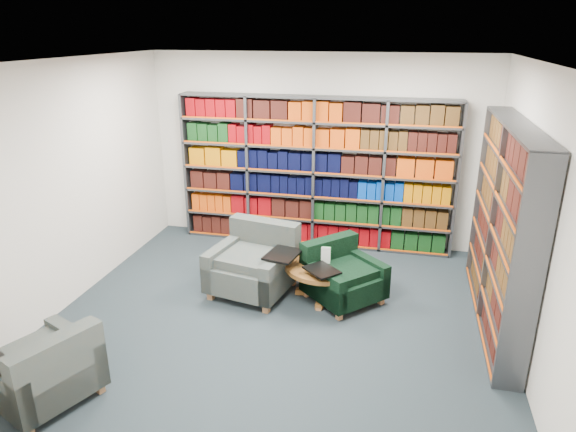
% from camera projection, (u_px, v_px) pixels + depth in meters
% --- Properties ---
extents(room_shell, '(5.02, 5.02, 2.82)m').
position_uv_depth(room_shell, '(275.00, 204.00, 5.28)').
color(room_shell, black).
rests_on(room_shell, ground).
extents(bookshelf_back, '(4.00, 0.28, 2.20)m').
position_uv_depth(bookshelf_back, '(315.00, 173.00, 7.53)').
color(bookshelf_back, '#47494F').
rests_on(bookshelf_back, ground).
extents(bookshelf_right, '(0.28, 2.50, 2.20)m').
position_uv_depth(bookshelf_right, '(503.00, 229.00, 5.44)').
color(bookshelf_right, '#47494F').
rests_on(bookshelf_right, ground).
extents(chair_teal_left, '(1.17, 1.08, 0.83)m').
position_uv_depth(chair_teal_left, '(256.00, 264.00, 6.38)').
color(chair_teal_left, '#052033').
rests_on(chair_teal_left, ground).
extents(chair_green_right, '(1.10, 1.10, 0.71)m').
position_uv_depth(chair_green_right, '(340.00, 276.00, 6.19)').
color(chair_green_right, black).
rests_on(chair_green_right, ground).
extents(chair_teal_front, '(1.05, 1.07, 0.73)m').
position_uv_depth(chair_teal_front, '(46.00, 373.00, 4.44)').
color(chair_teal_front, '#052033').
rests_on(chair_teal_front, ground).
extents(coffee_table, '(0.94, 0.94, 0.66)m').
position_uv_depth(coffee_table, '(324.00, 271.00, 6.17)').
color(coffee_table, brown).
rests_on(coffee_table, ground).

